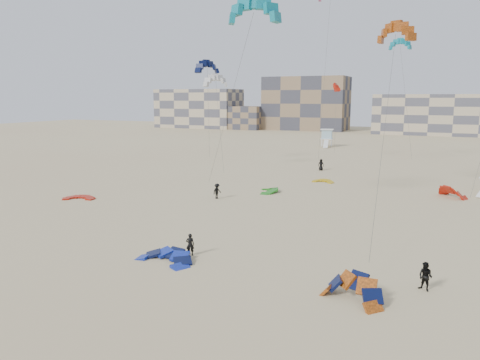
% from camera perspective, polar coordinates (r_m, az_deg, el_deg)
% --- Properties ---
extents(ground, '(320.00, 320.00, 0.00)m').
position_cam_1_polar(ground, '(31.23, -8.46, -10.81)').
color(ground, '#C5B784').
rests_on(ground, ground).
extents(kite_ground_blue, '(4.73, 4.92, 2.09)m').
position_cam_1_polar(kite_ground_blue, '(32.96, -9.06, -9.70)').
color(kite_ground_blue, '#1821BA').
rests_on(kite_ground_blue, ground).
extents(kite_ground_orange, '(4.76, 4.76, 3.66)m').
position_cam_1_polar(kite_ground_orange, '(27.36, 13.43, -14.09)').
color(kite_ground_orange, orange).
rests_on(kite_ground_orange, ground).
extents(kite_ground_red, '(4.16, 4.27, 0.59)m').
position_cam_1_polar(kite_ground_red, '(54.69, -19.00, -2.19)').
color(kite_ground_red, '#AF250A').
rests_on(kite_ground_red, ground).
extents(kite_ground_green, '(4.46, 4.31, 1.65)m').
position_cam_1_polar(kite_ground_green, '(55.65, 3.43, -1.45)').
color(kite_ground_green, '#278B18').
rests_on(kite_ground_green, ground).
extents(kite_ground_red_far, '(5.10, 5.10, 3.67)m').
position_cam_1_polar(kite_ground_red_far, '(57.77, 24.44, -1.91)').
color(kite_ground_red_far, '#AF250A').
rests_on(kite_ground_red_far, ground).
extents(kite_ground_yellow, '(2.77, 2.93, 1.00)m').
position_cam_1_polar(kite_ground_yellow, '(62.83, 10.08, -0.26)').
color(kite_ground_yellow, gold).
rests_on(kite_ground_yellow, ground).
extents(kitesurfer_main, '(0.70, 0.61, 1.61)m').
position_cam_1_polar(kitesurfer_main, '(33.54, -6.10, -7.82)').
color(kitesurfer_main, black).
rests_on(kitesurfer_main, ground).
extents(kitesurfer_b, '(1.03, 0.95, 1.71)m').
position_cam_1_polar(kitesurfer_b, '(29.57, 21.67, -10.89)').
color(kitesurfer_b, black).
rests_on(kitesurfer_b, ground).
extents(kitesurfer_c, '(0.94, 1.24, 1.69)m').
position_cam_1_polar(kitesurfer_c, '(51.74, -2.81, -1.36)').
color(kitesurfer_c, black).
rests_on(kitesurfer_c, ground).
extents(kitesurfer_e, '(0.97, 0.74, 1.76)m').
position_cam_1_polar(kitesurfer_e, '(72.82, 9.84, 1.85)').
color(kitesurfer_e, black).
rests_on(kitesurfer_e, ground).
extents(kite_fly_teal_a, '(12.41, 12.27, 18.89)m').
position_cam_1_polar(kite_fly_teal_a, '(43.51, 1.68, 19.75)').
color(kite_fly_teal_a, '#0F78A7').
rests_on(kite_fly_teal_a, ground).
extents(kite_fly_orange, '(5.14, 27.17, 17.77)m').
position_cam_1_polar(kite_fly_orange, '(53.84, 18.45, 16.52)').
color(kite_fly_orange, orange).
rests_on(kite_fly_orange, ground).
extents(kite_fly_grey, '(7.11, 9.38, 13.62)m').
position_cam_1_polar(kite_fly_grey, '(70.49, -2.97, 11.87)').
color(kite_fly_grey, white).
rests_on(kite_fly_grey, ground).
extents(kite_fly_navy, '(5.55, 5.80, 16.26)m').
position_cam_1_polar(kite_fly_navy, '(77.34, -4.01, 13.45)').
color(kite_fly_navy, '#060E37').
rests_on(kite_fly_navy, ground).
extents(kite_fly_teal_b, '(4.86, 3.57, 19.59)m').
position_cam_1_polar(kite_fly_teal_b, '(83.75, 18.94, 15.28)').
color(kite_fly_teal_b, '#0F78A7').
rests_on(kite_fly_teal_b, ground).
extents(kite_fly_red, '(3.70, 4.65, 12.94)m').
position_cam_1_polar(kite_fly_red, '(84.45, 11.68, 10.92)').
color(kite_fly_red, '#AF250A').
rests_on(kite_fly_red, ground).
extents(lifeguard_tower_far, '(3.25, 5.71, 4.00)m').
position_cam_1_polar(lifeguard_tower_far, '(108.27, 10.53, 5.05)').
color(lifeguard_tower_far, white).
rests_on(lifeguard_tower_far, ground).
extents(condo_west_a, '(30.00, 15.00, 14.00)m').
position_cam_1_polar(condo_west_a, '(176.82, -5.02, 8.68)').
color(condo_west_a, '#BDAC8B').
rests_on(condo_west_a, ground).
extents(condo_west_b, '(28.00, 14.00, 18.00)m').
position_cam_1_polar(condo_west_b, '(165.02, 8.07, 9.22)').
color(condo_west_b, '#846C50').
rests_on(condo_west_b, ground).
extents(condo_mid, '(32.00, 16.00, 12.00)m').
position_cam_1_polar(condo_mid, '(154.69, 22.11, 7.43)').
color(condo_mid, '#BDAC8B').
rests_on(condo_mid, ground).
extents(condo_fill_left, '(12.00, 10.00, 8.00)m').
position_cam_1_polar(condo_fill_left, '(166.28, 0.75, 7.60)').
color(condo_fill_left, '#846C50').
rests_on(condo_fill_left, ground).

